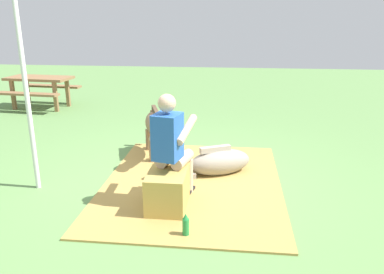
% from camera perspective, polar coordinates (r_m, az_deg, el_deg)
% --- Properties ---
extents(ground_plane, '(24.00, 24.00, 0.00)m').
position_cam_1_polar(ground_plane, '(5.36, -2.45, -6.08)').
color(ground_plane, '#608C4C').
extents(hay_patch, '(3.02, 2.31, 0.02)m').
position_cam_1_polar(hay_patch, '(5.18, 0.08, -6.78)').
color(hay_patch, '#AD8C47').
rests_on(hay_patch, ground).
extents(hay_bale, '(0.64, 0.43, 0.45)m').
position_cam_1_polar(hay_bale, '(4.49, -3.59, -7.80)').
color(hay_bale, tan).
rests_on(hay_bale, ground).
extents(person_seated, '(0.71, 0.52, 1.33)m').
position_cam_1_polar(person_seated, '(4.44, -3.03, -1.03)').
color(person_seated, '#D8AD8C').
rests_on(person_seated, ground).
extents(pony_standing, '(1.31, 0.62, 0.90)m').
position_cam_1_polar(pony_standing, '(5.94, -5.25, 1.77)').
color(pony_standing, '#8C6B4C').
rests_on(pony_standing, ground).
extents(pony_lying, '(0.83, 1.32, 0.42)m').
position_cam_1_polar(pony_lying, '(5.40, 3.21, -3.73)').
color(pony_lying, gray).
rests_on(pony_lying, ground).
extents(soda_bottle, '(0.07, 0.07, 0.26)m').
position_cam_1_polar(soda_bottle, '(3.98, -0.92, -12.93)').
color(soda_bottle, '#268C3F').
rests_on(soda_bottle, ground).
extents(tent_pole_left, '(0.06, 0.06, 2.55)m').
position_cam_1_polar(tent_pole_left, '(5.10, -23.25, 6.29)').
color(tent_pole_left, silver).
rests_on(tent_pole_left, ground).
extents(picnic_bench, '(1.43, 1.61, 0.75)m').
position_cam_1_polar(picnic_bench, '(10.00, -21.53, 7.26)').
color(picnic_bench, olive).
rests_on(picnic_bench, ground).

